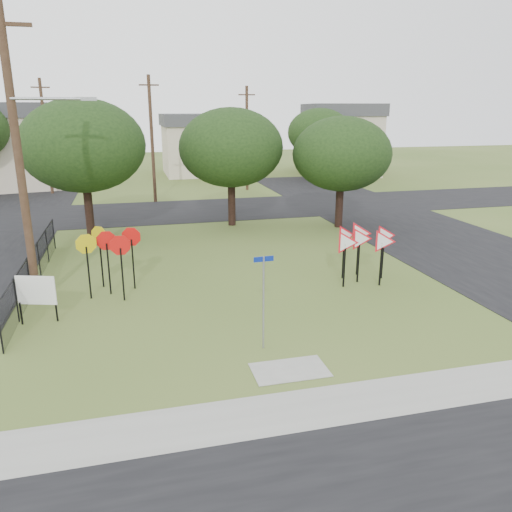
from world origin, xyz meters
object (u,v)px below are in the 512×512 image
(stop_sign_cluster, at_px, (109,247))
(info_board, at_px, (36,292))
(street_name_sign, at_px, (263,296))
(yield_sign_cluster, at_px, (362,240))

(stop_sign_cluster, height_order, info_board, stop_sign_cluster)
(street_name_sign, height_order, info_board, street_name_sign)
(stop_sign_cluster, height_order, yield_sign_cluster, stop_sign_cluster)
(info_board, bearing_deg, street_name_sign, -28.11)
(street_name_sign, relative_size, info_board, 1.74)
(stop_sign_cluster, xyz_separation_m, yield_sign_cluster, (9.67, -0.96, -0.12))
(yield_sign_cluster, relative_size, info_board, 1.83)
(stop_sign_cluster, distance_m, info_board, 3.23)
(yield_sign_cluster, bearing_deg, info_board, -174.05)
(stop_sign_cluster, distance_m, yield_sign_cluster, 9.72)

